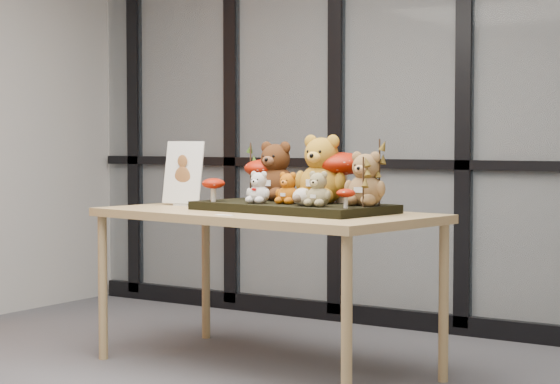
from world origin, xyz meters
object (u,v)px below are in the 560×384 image
Objects in this scene: display_table at (265,223)px; mushroom_front_left at (213,189)px; bear_beige_small at (318,187)px; sign_holder at (183,175)px; mushroom_back_left at (264,177)px; bear_brown_medium at (276,168)px; mushroom_back_right at (342,175)px; bear_white_bow at (259,186)px; bear_pooh_yellow at (322,165)px; mushroom_front_right at (346,197)px; bear_tan_back at (366,176)px; diorama_tray at (293,207)px; bear_small_yellow at (288,186)px; plush_cream_hedgehog at (303,196)px.

mushroom_front_left reaches higher than display_table.
bear_beige_small is 0.53× the size of sign_holder.
bear_brown_medium is at bearing -13.65° from mushroom_back_left.
mushroom_front_left is at bearing -156.37° from mushroom_back_right.
mushroom_back_left is at bearing 177.25° from mushroom_back_right.
display_table is 13.87× the size of mushroom_front_left.
bear_brown_medium is at bearing 113.50° from bear_white_bow.
bear_pooh_yellow is 1.34× the size of mushroom_back_right.
mushroom_front_right is at bearing -34.75° from bear_pooh_yellow.
bear_brown_medium reaches higher than bear_white_bow.
bear_tan_back is at bearing -31.26° from mushroom_back_right.
diorama_tray reaches higher than display_table.
display_table is 7.79× the size of mushroom_back_left.
bear_small_yellow reaches higher than mushroom_front_left.
sign_holder is at bearing -175.24° from mushroom_back_right.
bear_tan_back is 0.25m from bear_beige_small.
bear_brown_medium reaches higher than diorama_tray.
display_table is 5.23× the size of sign_holder.
mushroom_front_right is at bearing -6.97° from bear_small_yellow.
bear_tan_back is 0.33m from plush_cream_hedgehog.
sign_holder is at bearing 167.92° from mushroom_front_right.
display_table is at bearing -10.82° from sign_holder.
bear_brown_medium is 0.11m from mushroom_back_left.
diorama_tray is at bearing -145.17° from mushroom_back_right.
mushroom_back_left is 0.33m from mushroom_front_left.
bear_beige_small is (0.23, -0.08, 0.01)m from bear_small_yellow.
diorama_tray is 2.83× the size of sign_holder.
mushroom_back_left is 2.36× the size of mushroom_front_right.
bear_small_yellow is 1.31× the size of mushroom_front_left.
bear_white_bow is at bearing -127.91° from diorama_tray.
bear_white_bow is 0.30m from plush_cream_hedgehog.
mushroom_front_right is at bearing -6.27° from display_table.
display_table is 9.91× the size of bear_beige_small.
plush_cream_hedgehog is 0.40× the size of mushroom_back_left.
bear_pooh_yellow is at bearing -2.44° from bear_brown_medium.
mushroom_back_right reaches higher than bear_white_bow.
bear_white_bow is 1.77× the size of mushroom_front_right.
bear_beige_small reaches higher than display_table.
plush_cream_hedgehog is 0.34× the size of mushroom_back_right.
mushroom_front_left is at bearing -112.61° from mushroom_back_left.
mushroom_front_right is (0.40, -0.11, -0.04)m from bear_small_yellow.
bear_small_yellow is at bearing -38.72° from mushroom_back_left.
mushroom_front_left is (-0.62, -0.27, -0.08)m from mushroom_back_right.
bear_small_yellow is (0.02, -0.08, 0.11)m from diorama_tray.
mushroom_front_right is (0.42, -0.19, 0.07)m from diorama_tray.
bear_brown_medium is at bearing 176.37° from bear_tan_back.
mushroom_front_right is at bearing 2.34° from plush_cream_hedgehog.
bear_small_yellow is 0.44m from mushroom_front_left.
bear_brown_medium reaches higher than mushroom_back_right.
bear_pooh_yellow is (0.12, 0.09, 0.22)m from diorama_tray.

